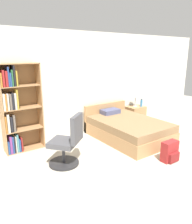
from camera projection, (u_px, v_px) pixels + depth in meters
The scene contains 9 objects.
ground_plane at pixel (191, 188), 3.45m from camera, with size 14.00×14.00×0.00m, color #BCB29E.
wall_back at pixel (82, 84), 5.66m from camera, with size 9.00×0.06×2.60m.
bookshelf at pixel (16, 109), 4.55m from camera, with size 0.82×0.32×1.88m.
bed at pixel (127, 128), 5.45m from camera, with size 1.36×1.96×0.73m.
office_chair at pixel (68, 144), 4.07m from camera, with size 0.71×0.72×1.00m.
nightstand at pixel (136, 114), 6.67m from camera, with size 0.53×0.42×0.51m.
table_lamp at pixel (136, 94), 6.49m from camera, with size 0.25×0.25×0.50m.
water_bottle at pixel (141, 103), 6.56m from camera, with size 0.07×0.07×0.24m.
backpack_red at pixel (170, 152), 4.28m from camera, with size 0.35×0.23×0.41m.
Camera 1 is at (-2.96, -1.61, 2.06)m, focal length 35.00 mm.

